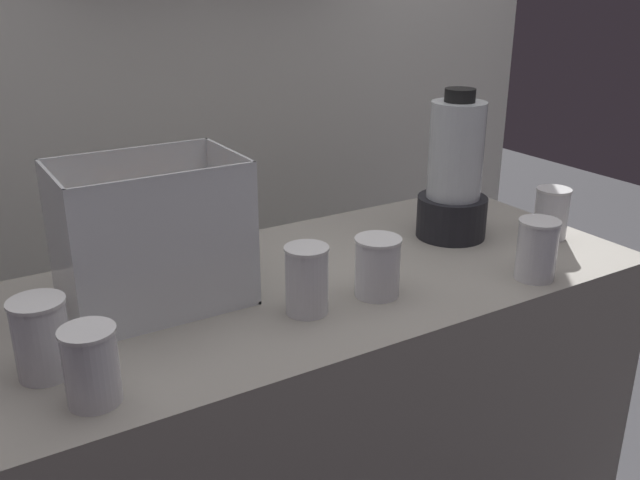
{
  "coord_description": "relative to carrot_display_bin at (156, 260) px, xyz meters",
  "views": [
    {
      "loc": [
        -0.71,
        -1.16,
        1.5
      ],
      "look_at": [
        0.0,
        0.0,
        0.98
      ],
      "focal_mm": 39.0,
      "sensor_mm": 36.0,
      "label": 1
    }
  ],
  "objects": [
    {
      "name": "juice_cup_mango_rightmost",
      "position": [
        0.93,
        -0.15,
        -0.04
      ],
      "size": [
        0.08,
        0.08,
        0.12
      ],
      "color": "white",
      "rests_on": "counter"
    },
    {
      "name": "blender_pitcher",
      "position": [
        0.73,
        -0.02,
        0.06
      ],
      "size": [
        0.17,
        0.17,
        0.36
      ],
      "color": "black",
      "rests_on": "counter"
    },
    {
      "name": "juice_cup_pomegranate_far_right",
      "position": [
        0.72,
        -0.3,
        -0.03
      ],
      "size": [
        0.09,
        0.09,
        0.13
      ],
      "color": "white",
      "rests_on": "counter"
    },
    {
      "name": "juice_cup_mango_left",
      "position": [
        -0.2,
        -0.28,
        -0.04
      ],
      "size": [
        0.08,
        0.08,
        0.12
      ],
      "color": "white",
      "rests_on": "counter"
    },
    {
      "name": "back_wall_unit",
      "position": [
        0.34,
        0.71,
        0.27
      ],
      "size": [
        2.6,
        0.24,
        2.5
      ],
      "color": "silver",
      "rests_on": "ground_plane"
    },
    {
      "name": "juice_cup_orange_far_left",
      "position": [
        -0.24,
        -0.16,
        -0.03
      ],
      "size": [
        0.09,
        0.09,
        0.13
      ],
      "color": "white",
      "rests_on": "counter"
    },
    {
      "name": "carrot_display_bin",
      "position": [
        0.0,
        0.0,
        0.0
      ],
      "size": [
        0.34,
        0.23,
        0.29
      ],
      "color": "white",
      "rests_on": "counter"
    },
    {
      "name": "counter",
      "position": [
        0.34,
        -0.05,
        -0.54
      ],
      "size": [
        1.4,
        0.64,
        0.9
      ],
      "primitive_type": "cube",
      "color": "#9E998E",
      "rests_on": "ground_plane"
    },
    {
      "name": "juice_cup_orange_right",
      "position": [
        0.38,
        -0.19,
        -0.04
      ],
      "size": [
        0.09,
        0.09,
        0.12
      ],
      "color": "white",
      "rests_on": "counter"
    },
    {
      "name": "juice_cup_pomegranate_middle",
      "position": [
        0.23,
        -0.19,
        -0.03
      ],
      "size": [
        0.08,
        0.08,
        0.13
      ],
      "color": "white",
      "rests_on": "counter"
    }
  ]
}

